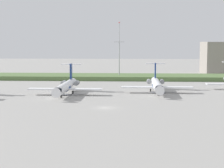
{
  "coord_description": "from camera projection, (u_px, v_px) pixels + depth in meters",
  "views": [
    {
      "loc": [
        7.07,
        -97.0,
        16.41
      ],
      "look_at": [
        0.0,
        27.6,
        3.0
      ],
      "focal_mm": 63.56,
      "sensor_mm": 36.0,
      "label": 1
    }
  ],
  "objects": [
    {
      "name": "antenna_mast",
      "position": [
        119.0,
        55.0,
        173.67
      ],
      "size": [
        4.4,
        0.5,
        24.89
      ],
      "color": "#B2B2B7",
      "rests_on": "ground"
    },
    {
      "name": "regional_jet_third",
      "position": [
        66.0,
        86.0,
        123.47
      ],
      "size": [
        22.81,
        31.0,
        9.0
      ],
      "color": "white",
      "rests_on": "ground"
    },
    {
      "name": "ground_plane",
      "position": [
        112.0,
        92.0,
        128.22
      ],
      "size": [
        500.0,
        500.0,
        0.0
      ],
      "primitive_type": "plane",
      "color": "#9E9B96"
    },
    {
      "name": "grass_berm",
      "position": [
        118.0,
        77.0,
        173.95
      ],
      "size": [
        320.0,
        20.0,
        1.79
      ],
      "primitive_type": "cube",
      "color": "#597542",
      "rests_on": "ground"
    },
    {
      "name": "regional_jet_fourth",
      "position": [
        157.0,
        85.0,
        128.34
      ],
      "size": [
        22.81,
        31.0,
        9.0
      ],
      "color": "white",
      "rests_on": "ground"
    }
  ]
}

